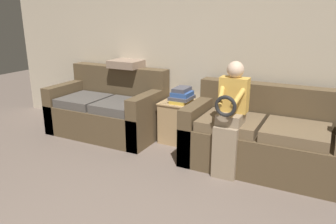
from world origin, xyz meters
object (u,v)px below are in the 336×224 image
(side_shelf, at_px, (181,121))
(book_stack, at_px, (182,96))
(couch_main, at_px, (296,144))
(couch_side, at_px, (109,110))
(child_left_seated, at_px, (230,114))
(throw_pillow, at_px, (128,63))

(side_shelf, relative_size, book_stack, 1.67)
(couch_main, height_order, couch_side, couch_side)
(couch_side, distance_m, child_left_seated, 1.92)
(couch_side, xyz_separation_m, child_left_seated, (1.84, -0.43, 0.33))
(couch_main, distance_m, couch_side, 2.46)
(couch_main, distance_m, side_shelf, 1.44)
(child_left_seated, height_order, side_shelf, child_left_seated)
(couch_side, height_order, book_stack, couch_side)
(couch_side, bearing_deg, couch_main, -1.85)
(couch_main, height_order, child_left_seated, child_left_seated)
(couch_side, height_order, throw_pillow, throw_pillow)
(couch_side, distance_m, throw_pillow, 0.70)
(couch_side, relative_size, book_stack, 4.72)
(side_shelf, distance_m, book_stack, 0.34)
(child_left_seated, distance_m, side_shelf, 1.06)
(child_left_seated, bearing_deg, book_stack, 144.07)
(book_stack, bearing_deg, couch_main, -9.41)
(couch_side, relative_size, child_left_seated, 1.29)
(side_shelf, bearing_deg, couch_main, -9.47)
(couch_main, distance_m, child_left_seated, 0.78)
(couch_main, height_order, side_shelf, couch_main)
(couch_main, relative_size, book_stack, 7.21)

